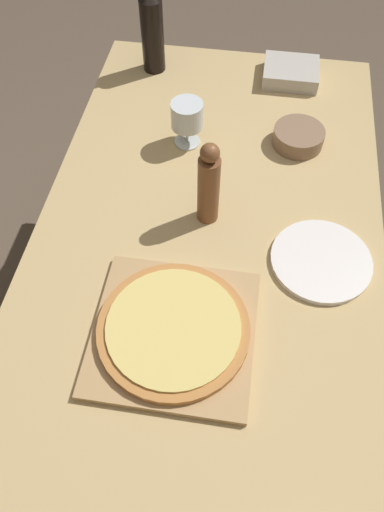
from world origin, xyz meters
TOP-DOWN VIEW (x-y plane):
  - ground_plane at (0.00, 0.00)m, footprint 12.00×12.00m
  - dining_table at (0.00, 0.00)m, footprint 0.87×1.72m
  - cutting_board at (-0.04, -0.22)m, footprint 0.35×0.35m
  - pizza at (-0.04, -0.22)m, footprint 0.33×0.33m
  - wine_bottle at (-0.27, 0.72)m, footprint 0.07×0.07m
  - pepper_mill at (-0.01, 0.12)m, footprint 0.05×0.05m
  - wine_glass at (-0.10, 0.39)m, footprint 0.09×0.09m
  - small_bowl at (0.21, 0.43)m, footprint 0.14×0.14m
  - dinner_plate at (0.28, 0.02)m, footprint 0.24×0.24m
  - food_container at (0.18, 0.73)m, footprint 0.17×0.15m

SIDE VIEW (x-z plane):
  - ground_plane at x=0.00m, z-range 0.00..0.00m
  - dining_table at x=0.00m, z-range 0.28..1.01m
  - dinner_plate at x=0.28m, z-range 0.73..0.74m
  - cutting_board at x=-0.04m, z-range 0.73..0.74m
  - food_container at x=0.18m, z-range 0.73..0.77m
  - small_bowl at x=0.21m, z-range 0.73..0.78m
  - pizza at x=-0.04m, z-range 0.74..0.77m
  - wine_glass at x=-0.10m, z-range 0.75..0.89m
  - pepper_mill at x=-0.01m, z-range 0.72..0.96m
  - wine_bottle at x=-0.27m, z-range 0.70..1.03m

